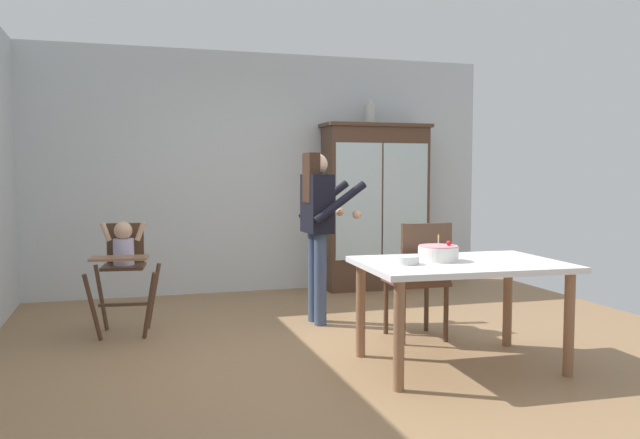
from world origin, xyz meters
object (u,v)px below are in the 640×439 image
at_px(adult_person, 318,216).
at_px(dining_table, 460,275).
at_px(china_cabinet, 375,206).
at_px(ceramic_vase, 370,113).
at_px(serving_bowl, 406,260).
at_px(birthday_cake, 438,253).
at_px(dining_chair_far_side, 421,273).
at_px(high_chair_with_toddler, 124,257).

distance_m(adult_person, dining_table, 1.66).
xyz_separation_m(china_cabinet, ceramic_vase, (-0.08, 0.00, 1.07)).
relative_size(adult_person, serving_bowl, 8.50).
xyz_separation_m(adult_person, serving_bowl, (0.16, -1.53, -0.20)).
bearing_deg(birthday_cake, dining_chair_far_side, 74.70).
relative_size(china_cabinet, adult_person, 1.25).
height_order(china_cabinet, ceramic_vase, ceramic_vase).
bearing_deg(ceramic_vase, serving_bowl, -106.85).
bearing_deg(adult_person, ceramic_vase, -38.74).
bearing_deg(dining_chair_far_side, adult_person, -52.03).
height_order(china_cabinet, birthday_cake, china_cabinet).
xyz_separation_m(high_chair_with_toddler, serving_bowl, (1.83, -1.63, 0.11)).
bearing_deg(high_chair_with_toddler, china_cabinet, 33.38).
distance_m(high_chair_with_toddler, birthday_cake, 2.62).
relative_size(adult_person, dining_table, 1.07).
bearing_deg(ceramic_vase, china_cabinet, -2.86).
bearing_deg(china_cabinet, dining_table, -100.82).
distance_m(serving_bowl, dining_chair_far_side, 0.86).
relative_size(ceramic_vase, serving_bowl, 1.50).
xyz_separation_m(dining_table, dining_chair_far_side, (0.04, 0.70, -0.09)).
bearing_deg(dining_chair_far_side, china_cabinet, -101.49).
xyz_separation_m(china_cabinet, adult_person, (-1.15, -1.50, 0.01)).
bearing_deg(adult_person, birthday_cake, -166.09).
xyz_separation_m(ceramic_vase, serving_bowl, (-0.92, -3.04, -1.27)).
relative_size(china_cabinet, dining_table, 1.34).
distance_m(china_cabinet, high_chair_with_toddler, 3.17).
xyz_separation_m(high_chair_with_toddler, birthday_cake, (2.11, -1.55, 0.14)).
bearing_deg(dining_chair_far_side, dining_table, 88.49).
xyz_separation_m(adult_person, dining_table, (0.58, -1.53, -0.32)).
relative_size(china_cabinet, serving_bowl, 10.64).
bearing_deg(china_cabinet, high_chair_with_toddler, -153.54).
relative_size(birthday_cake, dining_chair_far_side, 0.29).
distance_m(high_chair_with_toddler, serving_bowl, 2.45).
height_order(high_chair_with_toddler, serving_bowl, high_chair_with_toddler).
bearing_deg(china_cabinet, serving_bowl, -108.16).
bearing_deg(high_chair_with_toddler, serving_bowl, -34.78).
distance_m(china_cabinet, adult_person, 1.89).
bearing_deg(dining_chair_far_side, birthday_cake, 76.28).
bearing_deg(adult_person, dining_chair_far_side, -146.67).
bearing_deg(serving_bowl, dining_table, 0.83).
distance_m(adult_person, serving_bowl, 1.56).
relative_size(adult_person, dining_chair_far_side, 1.59).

